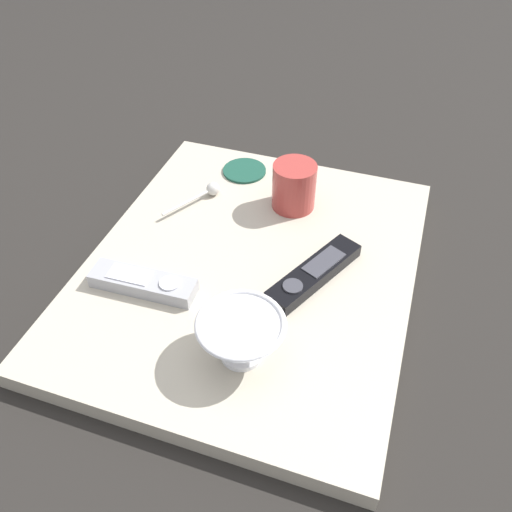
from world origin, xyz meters
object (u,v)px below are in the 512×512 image
Objects in this scene: tv_remote_near at (314,274)px; drink_coaster at (244,171)px; teaspoon at (208,191)px; cereal_bowl at (241,337)px; coffee_mug at (294,186)px; tv_remote_far at (143,283)px.

tv_remote_near is 0.34m from drink_coaster.
tv_remote_near is at bearing 58.31° from teaspoon.
teaspoon is 0.30m from tv_remote_near.
cereal_bowl is at bearing -18.81° from tv_remote_near.
tv_remote_far is (0.29, -0.17, -0.03)m from coffee_mug.
teaspoon is 0.11m from drink_coaster.
tv_remote_near is 1.11× the size of tv_remote_far.
tv_remote_near is (-0.18, 0.06, -0.03)m from cereal_bowl.
cereal_bowl is 0.39m from teaspoon.
cereal_bowl is 0.19m from tv_remote_near.
coffee_mug reaches higher than tv_remote_near.
tv_remote_near reaches higher than drink_coaster.
teaspoon is at bearing -20.01° from drink_coaster.
coffee_mug is at bearing 99.02° from teaspoon.
cereal_bowl is at bearing 3.92° from coffee_mug.
coffee_mug reaches higher than teaspoon.
coffee_mug is at bearing 149.50° from tv_remote_far.
coffee_mug is 0.17m from teaspoon.
teaspoon is at bearing 178.80° from tv_remote_far.
cereal_bowl reaches higher than teaspoon.
drink_coaster is (-0.44, -0.15, -0.04)m from cereal_bowl.
cereal_bowl is 0.36m from coffee_mug.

